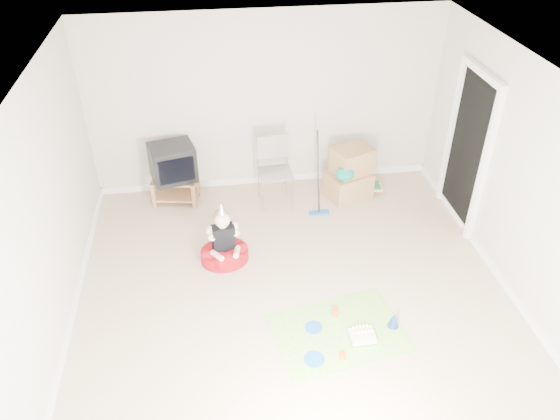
{
  "coord_description": "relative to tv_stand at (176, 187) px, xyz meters",
  "views": [
    {
      "loc": [
        -0.82,
        -4.65,
        4.43
      ],
      "look_at": [
        -0.1,
        0.4,
        0.9
      ],
      "focal_mm": 35.0,
      "sensor_mm": 36.0,
      "label": 1
    }
  ],
  "objects": [
    {
      "name": "blue_plate_near",
      "position": [
        1.5,
        -2.72,
        -0.23
      ],
      "size": [
        0.26,
        0.26,
        0.01
      ],
      "primitive_type": "cylinder",
      "rotation": [
        0.0,
        0.0,
        0.54
      ],
      "color": "blue",
      "rests_on": "party_mat"
    },
    {
      "name": "blue_party_hat",
      "position": [
        2.36,
        -2.82,
        -0.14
      ],
      "size": [
        0.14,
        0.14,
        0.18
      ],
      "primitive_type": "cone",
      "rotation": [
        0.0,
        0.0,
        -0.08
      ],
      "color": "#1845A9",
      "rests_on": "party_mat"
    },
    {
      "name": "floor_mop",
      "position": [
        1.99,
        -0.6,
        0.02
      ],
      "size": [
        0.29,
        0.38,
        1.14
      ],
      "color": "#2360B1",
      "rests_on": "ground"
    },
    {
      "name": "party_mat",
      "position": [
        1.75,
        -2.82,
        -0.24
      ],
      "size": [
        1.53,
        1.23,
        0.01
      ],
      "primitive_type": "cube",
      "rotation": [
        0.0,
        0.0,
        0.18
      ],
      "color": "#E12F89",
      "rests_on": "ground"
    },
    {
      "name": "crt_tv",
      "position": [
        -0.0,
        0.0,
        0.41
      ],
      "size": [
        0.7,
        0.62,
        0.51
      ],
      "primitive_type": "cube",
      "rotation": [
        0.0,
        0.0,
        0.24
      ],
      "color": "black",
      "rests_on": "tv_stand"
    },
    {
      "name": "orange_cup_near",
      "position": [
        1.77,
        -2.57,
        -0.19
      ],
      "size": [
        0.09,
        0.09,
        0.08
      ],
      "primitive_type": "cylinder",
      "rotation": [
        0.0,
        0.0,
        -0.23
      ],
      "color": "#F0581A",
      "rests_on": "party_mat"
    },
    {
      "name": "folding_chair",
      "position": [
        1.42,
        -0.23,
        0.26
      ],
      "size": [
        0.49,
        0.47,
        1.02
      ],
      "color": "#97979C",
      "rests_on": "ground"
    },
    {
      "name": "doorway_recess",
      "position": [
        3.85,
        -0.92,
        0.79
      ],
      "size": [
        0.02,
        0.9,
        2.05
      ],
      "primitive_type": "cube",
      "color": "black",
      "rests_on": "ground"
    },
    {
      "name": "ground",
      "position": [
        1.37,
        -2.12,
        -0.24
      ],
      "size": [
        5.0,
        5.0,
        0.0
      ],
      "primitive_type": "plane",
      "color": "#CEB294",
      "rests_on": "ground"
    },
    {
      "name": "seated_woman",
      "position": [
        0.61,
        -1.43,
        -0.05
      ],
      "size": [
        0.69,
        0.69,
        0.86
      ],
      "color": "#A70F18",
      "rests_on": "ground"
    },
    {
      "name": "tv_stand",
      "position": [
        0.0,
        0.0,
        0.0
      ],
      "size": [
        0.7,
        0.51,
        0.4
      ],
      "color": "#986644",
      "rests_on": "ground"
    },
    {
      "name": "birthday_cake",
      "position": [
        1.97,
        -2.95,
        -0.2
      ],
      "size": [
        0.27,
        0.21,
        0.14
      ],
      "color": "white",
      "rests_on": "party_mat"
    },
    {
      "name": "orange_cup_far",
      "position": [
        1.71,
        -3.18,
        -0.2
      ],
      "size": [
        0.09,
        0.09,
        0.08
      ],
      "primitive_type": "cylinder",
      "rotation": [
        0.0,
        0.0,
        0.38
      ],
      "color": "#F0581A",
      "rests_on": "party_mat"
    },
    {
      "name": "blue_plate_far",
      "position": [
        1.42,
        -3.16,
        -0.23
      ],
      "size": [
        0.26,
        0.26,
        0.01
      ],
      "primitive_type": "cylinder",
      "rotation": [
        0.0,
        0.0,
        0.23
      ],
      "color": "blue",
      "rests_on": "party_mat"
    },
    {
      "name": "book_pile",
      "position": [
        2.95,
        -0.11,
        -0.19
      ],
      "size": [
        0.27,
        0.3,
        0.11
      ],
      "color": "#297B52",
      "rests_on": "ground"
    },
    {
      "name": "cardboard_boxes",
      "position": [
        2.5,
        -0.2,
        0.13
      ],
      "size": [
        0.72,
        0.65,
        0.76
      ],
      "color": "#AA8052",
      "rests_on": "ground"
    }
  ]
}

